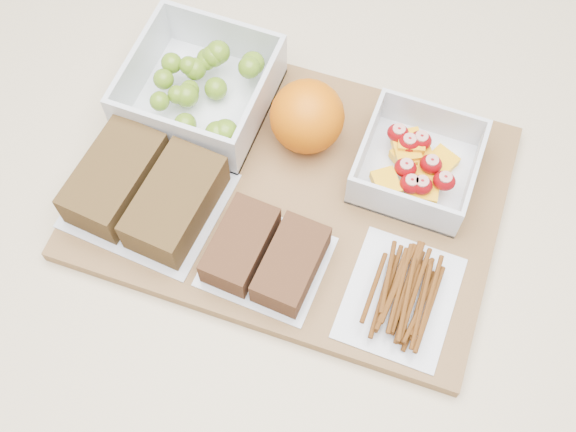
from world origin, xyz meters
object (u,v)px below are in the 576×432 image
sandwich_bag_left (145,191)px  sandwich_bag_center (266,255)px  cutting_board (292,192)px  orange (307,117)px  grape_container (203,88)px  fruit_container (416,165)px  pretzel_bag (402,293)px

sandwich_bag_left → sandwich_bag_center: sandwich_bag_left is taller
cutting_board → sandwich_bag_center: sandwich_bag_center is taller
orange → sandwich_bag_left: 0.18m
grape_container → orange: 0.12m
fruit_container → pretzel_bag: fruit_container is taller
sandwich_bag_left → sandwich_bag_center: size_ratio=1.32×
grape_container → pretzel_bag: size_ratio=1.17×
cutting_board → grape_container: (-0.13, 0.07, 0.03)m
sandwich_bag_left → fruit_container: bearing=27.2°
cutting_board → orange: bearing=95.5°
cutting_board → orange: (-0.01, 0.06, 0.05)m
fruit_container → pretzel_bag: bearing=-79.3°
cutting_board → grape_container: bearing=150.5°
fruit_container → orange: bearing=178.3°
cutting_board → pretzel_bag: bearing=-30.4°
cutting_board → grape_container: grape_container is taller
fruit_container → pretzel_bag: (0.03, -0.14, -0.01)m
grape_container → sandwich_bag_left: bearing=-92.3°
grape_container → pretzel_bag: bearing=-28.4°
fruit_container → orange: orange is taller
cutting_board → orange: 0.08m
orange → pretzel_bag: orange is taller
cutting_board → sandwich_bag_left: (-0.13, -0.07, 0.03)m
cutting_board → pretzel_bag: 0.16m
grape_container → orange: bearing=-1.6°
cutting_board → pretzel_bag: size_ratio=3.41×
fruit_container → sandwich_bag_center: bearing=-126.3°
orange → grape_container: bearing=178.4°
sandwich_bag_left → sandwich_bag_center: (0.14, -0.02, -0.00)m
fruit_container → sandwich_bag_left: (-0.24, -0.13, 0.00)m
pretzel_bag → grape_container: bearing=151.6°
fruit_container → sandwich_bag_left: 0.27m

